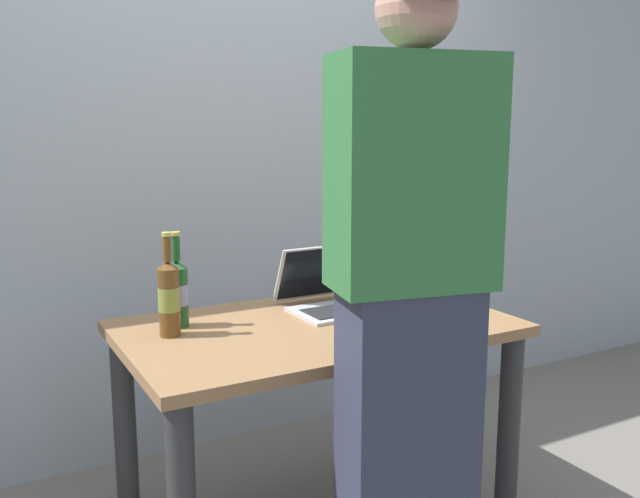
{
  "coord_description": "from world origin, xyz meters",
  "views": [
    {
      "loc": [
        -1.05,
        -1.94,
        1.39
      ],
      "look_at": [
        0.01,
        0.0,
        0.99
      ],
      "focal_mm": 38.46,
      "sensor_mm": 36.0,
      "label": 1
    }
  ],
  "objects_px": {
    "beer_bottle_brown": "(169,297)",
    "person_figure": "(409,317)",
    "laptop": "(333,295)",
    "beer_bottle_green": "(177,292)"
  },
  "relations": [
    {
      "from": "laptop",
      "to": "person_figure",
      "type": "relative_size",
      "value": 0.19
    },
    {
      "from": "beer_bottle_brown",
      "to": "beer_bottle_green",
      "type": "relative_size",
      "value": 1.05
    },
    {
      "from": "laptop",
      "to": "beer_bottle_green",
      "type": "xyz_separation_m",
      "value": [
        -0.56,
        0.04,
        0.07
      ]
    },
    {
      "from": "laptop",
      "to": "beer_bottle_green",
      "type": "distance_m",
      "value": 0.56
    },
    {
      "from": "beer_bottle_green",
      "to": "laptop",
      "type": "bearing_deg",
      "value": -4.32
    },
    {
      "from": "beer_bottle_brown",
      "to": "person_figure",
      "type": "distance_m",
      "value": 0.8
    },
    {
      "from": "laptop",
      "to": "person_figure",
      "type": "distance_m",
      "value": 0.76
    },
    {
      "from": "beer_bottle_green",
      "to": "person_figure",
      "type": "relative_size",
      "value": 0.18
    },
    {
      "from": "beer_bottle_brown",
      "to": "person_figure",
      "type": "bearing_deg",
      "value": -58.29
    },
    {
      "from": "beer_bottle_brown",
      "to": "beer_bottle_green",
      "type": "xyz_separation_m",
      "value": [
        0.05,
        0.08,
        -0.01
      ]
    }
  ]
}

